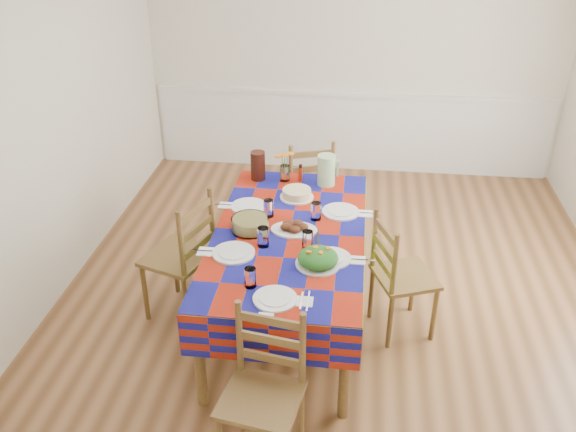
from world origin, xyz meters
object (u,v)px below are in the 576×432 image
object	(u,v)px
tea_pitcher	(258,166)
chair_far	(307,190)
dining_table	(289,243)
chair_left	(183,258)
chair_right	(399,277)
meat_platter	(294,228)
green_pitcher	(326,170)
chair_near	(263,393)

from	to	relation	value
tea_pitcher	chair_far	distance (m)	0.70
dining_table	chair_left	distance (m)	0.82
chair_right	dining_table	bearing A→B (deg)	67.42
chair_far	chair_right	bearing A→B (deg)	102.18
meat_platter	chair_left	xyz separation A→B (m)	(-0.83, -0.04, -0.29)
green_pitcher	chair_left	xyz separation A→B (m)	(-1.01, -0.83, -0.40)
meat_platter	chair_right	distance (m)	0.84
chair_far	tea_pitcher	bearing A→B (deg)	28.57
dining_table	chair_right	xyz separation A→B (m)	(0.80, -0.02, -0.22)
meat_platter	green_pitcher	xyz separation A→B (m)	(0.18, 0.79, 0.10)
green_pitcher	dining_table	bearing A→B (deg)	-104.34
green_pitcher	chair_right	bearing A→B (deg)	-54.24
chair_right	chair_left	bearing A→B (deg)	68.55
tea_pitcher	chair_far	bearing A→B (deg)	48.00
chair_near	chair_far	size ratio (longest dim) A/B	0.97
meat_platter	green_pitcher	bearing A→B (deg)	77.37
tea_pitcher	chair_right	distance (m)	1.51
meat_platter	chair_left	world-z (taller)	chair_left
tea_pitcher	chair_near	world-z (taller)	tea_pitcher
chair_far	green_pitcher	bearing A→B (deg)	93.54
green_pitcher	chair_near	world-z (taller)	green_pitcher
chair_near	chair_right	distance (m)	1.48
tea_pitcher	chair_right	xyz separation A→B (m)	(1.17, -0.86, -0.43)
chair_near	chair_right	xyz separation A→B (m)	(0.79, 1.25, -0.01)
dining_table	chair_far	size ratio (longest dim) A/B	2.00
green_pitcher	chair_near	size ratio (longest dim) A/B	0.26
chair_near	chair_right	size ratio (longest dim) A/B	1.02
meat_platter	chair_right	xyz separation A→B (m)	(0.77, -0.04, -0.34)
chair_right	chair_near	bearing A→B (deg)	126.03
chair_near	tea_pitcher	bearing A→B (deg)	109.77
chair_left	chair_right	bearing A→B (deg)	108.98
green_pitcher	chair_right	distance (m)	1.11
chair_near	chair_far	distance (m)	2.52
meat_platter	green_pitcher	size ratio (longest dim) A/B	1.31
chair_far	chair_left	xyz separation A→B (m)	(-0.81, -1.28, 0.02)
chair_near	chair_right	bearing A→B (deg)	67.24
chair_near	chair_left	bearing A→B (deg)	132.66
chair_near	chair_left	distance (m)	1.48
dining_table	chair_right	distance (m)	0.83
chair_left	chair_right	distance (m)	1.60
tea_pitcher	chair_right	bearing A→B (deg)	-36.39
meat_platter	tea_pitcher	xyz separation A→B (m)	(-0.39, 0.82, 0.09)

